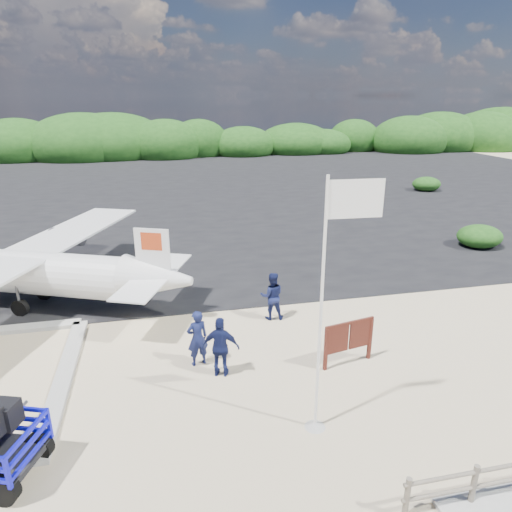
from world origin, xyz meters
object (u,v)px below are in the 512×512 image
(flagpole, at_px, (315,427))
(crew_c, at_px, (221,347))
(crew_a, at_px, (197,338))
(aircraft_large, at_px, (370,208))
(crew_b, at_px, (272,296))
(signboard, at_px, (347,364))

(flagpole, xyz_separation_m, crew_c, (-2.00, 2.81, 0.95))
(flagpole, xyz_separation_m, crew_a, (-2.63, 3.55, 0.92))
(crew_a, xyz_separation_m, aircraft_large, (14.65, 18.40, -0.92))
(crew_a, bearing_deg, aircraft_large, -142.73)
(flagpole, relative_size, crew_a, 3.50)
(crew_c, bearing_deg, crew_b, -107.87)
(crew_c, bearing_deg, crew_a, -31.59)
(flagpole, distance_m, crew_a, 4.51)
(crew_b, xyz_separation_m, aircraft_large, (11.63, 15.84, -0.92))
(signboard, height_order, crew_c, crew_c)
(crew_a, distance_m, aircraft_large, 23.54)
(signboard, height_order, aircraft_large, aircraft_large)
(crew_a, distance_m, crew_b, 3.96)
(crew_a, bearing_deg, signboard, 153.51)
(signboard, bearing_deg, aircraft_large, 51.29)
(signboard, relative_size, aircraft_large, 0.12)
(crew_a, height_order, aircraft_large, aircraft_large)
(flagpole, height_order, signboard, flagpole)
(flagpole, distance_m, crew_c, 3.57)
(signboard, distance_m, aircraft_large, 21.85)
(crew_b, relative_size, crew_c, 0.97)
(crew_b, bearing_deg, crew_c, 62.93)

